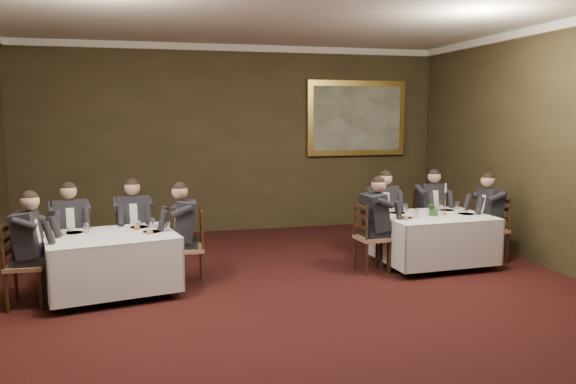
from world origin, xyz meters
name	(u,v)px	position (x,y,z in m)	size (l,w,h in m)	color
ground	(307,322)	(0.00, 0.00, 0.00)	(10.00, 10.00, 0.00)	black
back_wall	(235,140)	(0.00, 5.00, 1.75)	(8.00, 0.10, 3.50)	#312A18
table_main	(433,236)	(2.43, 1.72, 0.45)	(1.64, 1.28, 0.67)	black
table_second	(112,259)	(-2.09, 1.48, 0.45)	(1.75, 1.46, 0.67)	black
chair_main_backleft	(382,237)	(1.97, 2.51, 0.28)	(0.49, 0.47, 1.00)	#976C4C
diner_main_backleft	(383,224)	(1.97, 2.50, 0.51)	(0.45, 0.52, 1.35)	black
chair_main_backright	(429,234)	(2.81, 2.55, 0.28)	(0.47, 0.45, 1.00)	#976C4C
diner_main_backright	(430,221)	(2.81, 2.54, 0.51)	(0.44, 0.51, 1.35)	black
chair_main_endleft	(371,252)	(1.43, 1.67, 0.28)	(0.46, 0.48, 1.00)	#976C4C
diner_main_endleft	(372,236)	(1.45, 1.67, 0.51)	(0.51, 0.45, 1.35)	black
chair_main_endright	(490,243)	(3.42, 1.77, 0.28)	(0.43, 0.45, 1.00)	#976C4C
diner_main_endright	(490,228)	(3.41, 1.77, 0.51)	(0.49, 0.43, 1.35)	black
chair_sec_backleft	(71,261)	(-2.65, 2.16, 0.28)	(0.52, 0.51, 1.00)	#976C4C
diner_sec_backleft	(71,245)	(-2.65, 2.15, 0.51)	(0.50, 0.56, 1.35)	black
chair_sec_backright	(134,255)	(-1.84, 2.33, 0.28)	(0.48, 0.47, 1.00)	#976C4C
diner_sec_backright	(134,239)	(-1.84, 2.32, 0.51)	(0.45, 0.52, 1.35)	black
chair_sec_endright	(189,263)	(-1.14, 1.67, 0.28)	(0.44, 0.46, 1.00)	#976C4C
diner_sec_endright	(187,247)	(-1.15, 1.67, 0.51)	(0.50, 0.43, 1.35)	black
chair_sec_endleft	(27,282)	(-3.03, 1.28, 0.28)	(0.44, 0.46, 1.00)	#976C4C
diner_sec_endleft	(26,263)	(-3.02, 1.28, 0.51)	(0.50, 0.44, 1.35)	black
centerpiece	(434,207)	(2.40, 1.68, 0.89)	(0.22, 0.19, 0.25)	#2D5926
candlestick	(445,203)	(2.61, 1.73, 0.94)	(0.07, 0.07, 0.48)	#A68032
place_setting_table_main	(400,210)	(2.04, 2.06, 0.80)	(0.33, 0.31, 0.14)	white
place_setting_table_second	(77,230)	(-2.50, 1.73, 0.80)	(0.33, 0.31, 0.14)	white
painting	(357,118)	(2.43, 4.94, 2.15)	(2.02, 0.09, 1.47)	gold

